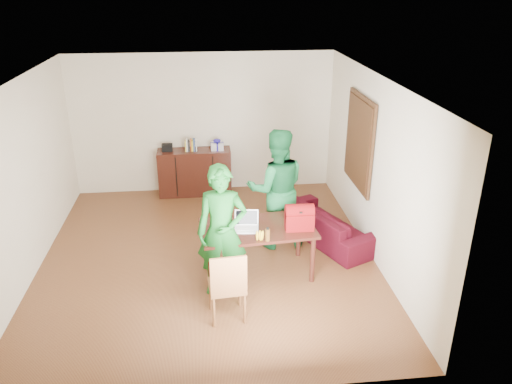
{
  "coord_description": "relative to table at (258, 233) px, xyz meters",
  "views": [
    {
      "loc": [
        0.02,
        -6.66,
        3.96
      ],
      "look_at": [
        0.7,
        -0.3,
        1.19
      ],
      "focal_mm": 35.0,
      "sensor_mm": 36.0,
      "label": 1
    }
  ],
  "objects": [
    {
      "name": "person_far",
      "position": [
        0.38,
        0.83,
        0.31
      ],
      "size": [
        0.93,
        0.73,
        1.91
      ],
      "primitive_type": "imported",
      "rotation": [
        0.0,
        0.0,
        3.14
      ],
      "color": "#166432",
      "rests_on": "ground"
    },
    {
      "name": "laptop",
      "position": [
        -0.16,
        -0.06,
        0.14
      ],
      "size": [
        0.35,
        0.27,
        0.23
      ],
      "rotation": [
        0.0,
        0.0,
        -0.11
      ],
      "color": "white",
      "rests_on": "table"
    },
    {
      "name": "bottle",
      "position": [
        0.09,
        -0.39,
        0.19
      ],
      "size": [
        0.07,
        0.07,
        0.19
      ],
      "primitive_type": "cylinder",
      "rotation": [
        0.0,
        0.0,
        0.05
      ],
      "color": "brown",
      "rests_on": "table"
    },
    {
      "name": "bananas",
      "position": [
        -0.01,
        -0.37,
        0.12
      ],
      "size": [
        0.16,
        0.13,
        0.05
      ],
      "primitive_type": null,
      "rotation": [
        0.0,
        0.0,
        -0.35
      ],
      "color": "gold",
      "rests_on": "table"
    },
    {
      "name": "sofa",
      "position": [
        1.25,
        0.91,
        -0.38
      ],
      "size": [
        1.44,
        1.99,
        0.54
      ],
      "primitive_type": "imported",
      "rotation": [
        0.0,
        0.0,
        2.01
      ],
      "color": "#330608",
      "rests_on": "ground"
    },
    {
      "name": "room",
      "position": [
        -0.69,
        0.63,
        0.66
      ],
      "size": [
        5.2,
        5.7,
        2.9
      ],
      "color": "#461F11",
      "rests_on": "ground"
    },
    {
      "name": "person_near",
      "position": [
        -0.51,
        -0.4,
        0.26
      ],
      "size": [
        0.7,
        0.49,
        1.82
      ],
      "primitive_type": "imported",
      "rotation": [
        0.0,
        0.0,
        -0.09
      ],
      "color": "#145C1D",
      "rests_on": "ground"
    },
    {
      "name": "red_bag",
      "position": [
        0.57,
        -0.1,
        0.24
      ],
      "size": [
        0.4,
        0.24,
        0.29
      ],
      "primitive_type": "cube",
      "rotation": [
        0.0,
        0.0,
        -0.03
      ],
      "color": "maroon",
      "rests_on": "table"
    },
    {
      "name": "chair",
      "position": [
        -0.49,
        -0.99,
        -0.37
      ],
      "size": [
        0.48,
        0.46,
        0.97
      ],
      "rotation": [
        0.0,
        0.0,
        0.1
      ],
      "color": "brown",
      "rests_on": "ground"
    },
    {
      "name": "table",
      "position": [
        0.0,
        0.0,
        0.0
      ],
      "size": [
        1.65,
        1.02,
        0.74
      ],
      "rotation": [
        0.0,
        0.0,
        0.08
      ],
      "color": "black",
      "rests_on": "ground"
    }
  ]
}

